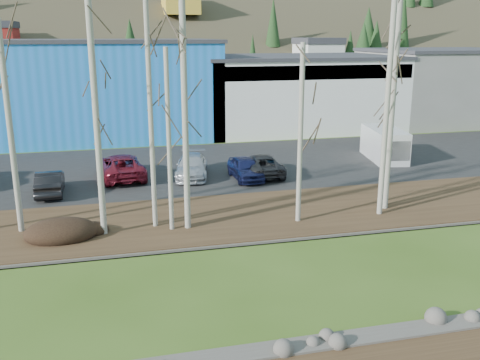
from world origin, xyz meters
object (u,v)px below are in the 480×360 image
object	(u,v)px
car_3	(192,166)
van_white	(385,144)
car_2	(121,166)
car_4	(246,168)
car_5	(261,164)
car_1	(50,182)

from	to	relation	value
car_3	van_white	bearing A→B (deg)	16.96
car_2	car_3	xyz separation A→B (m)	(4.27, -0.78, -0.07)
car_4	car_3	bearing A→B (deg)	155.48
car_3	car_4	world-z (taller)	car_4
car_3	car_5	size ratio (longest dim) A/B	0.97
car_1	van_white	world-z (taller)	van_white
car_2	van_white	bearing A→B (deg)	175.77
car_4	car_5	xyz separation A→B (m)	(1.21, 0.76, -0.01)
car_2	van_white	xyz separation A→B (m)	(18.22, 0.61, 0.34)
car_5	van_white	size ratio (longest dim) A/B	0.91
car_3	car_5	world-z (taller)	car_3
van_white	car_5	bearing A→B (deg)	-157.52
car_1	car_2	xyz separation A→B (m)	(3.94, 2.56, 0.08)
car_2	car_5	xyz separation A→B (m)	(8.57, -1.35, -0.08)
car_3	van_white	world-z (taller)	van_white
car_3	car_5	distance (m)	4.34
car_1	car_4	bearing A→B (deg)	-179.45
car_2	car_1	bearing A→B (deg)	26.86
car_1	car_4	world-z (taller)	car_4
car_1	van_white	bearing A→B (deg)	-173.57
car_5	car_3	bearing A→B (deg)	-4.74
car_4	car_5	size ratio (longest dim) A/B	0.83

